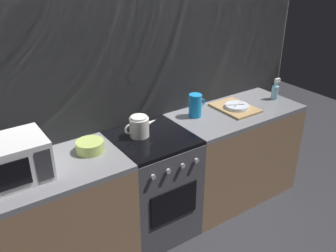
{
  "coord_description": "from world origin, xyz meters",
  "views": [
    {
      "loc": [
        -1.32,
        -2.14,
        2.23
      ],
      "look_at": [
        0.15,
        0.0,
        0.95
      ],
      "focal_mm": 39.45,
      "sensor_mm": 36.0,
      "label": 1
    }
  ],
  "objects_px": {
    "pitcher": "(195,105)",
    "dish_pile": "(236,107)",
    "mixing_bowl": "(90,146)",
    "spray_bottle": "(275,91)",
    "stove_unit": "(153,185)",
    "microwave": "(9,161)",
    "kettle": "(139,126)"
  },
  "relations": [
    {
      "from": "pitcher",
      "to": "dish_pile",
      "type": "distance_m",
      "value": 0.41
    },
    {
      "from": "mixing_bowl",
      "to": "spray_bottle",
      "type": "relative_size",
      "value": 0.99
    },
    {
      "from": "stove_unit",
      "to": "spray_bottle",
      "type": "height_order",
      "value": "spray_bottle"
    },
    {
      "from": "pitcher",
      "to": "mixing_bowl",
      "type": "bearing_deg",
      "value": -177.14
    },
    {
      "from": "dish_pile",
      "to": "mixing_bowl",
      "type": "bearing_deg",
      "value": 178.4
    },
    {
      "from": "stove_unit",
      "to": "microwave",
      "type": "height_order",
      "value": "microwave"
    },
    {
      "from": "microwave",
      "to": "spray_bottle",
      "type": "height_order",
      "value": "microwave"
    },
    {
      "from": "pitcher",
      "to": "stove_unit",
      "type": "bearing_deg",
      "value": -167.62
    },
    {
      "from": "stove_unit",
      "to": "dish_pile",
      "type": "bearing_deg",
      "value": 1.53
    },
    {
      "from": "kettle",
      "to": "spray_bottle",
      "type": "relative_size",
      "value": 1.4
    },
    {
      "from": "kettle",
      "to": "stove_unit",
      "type": "bearing_deg",
      "value": -43.77
    },
    {
      "from": "mixing_bowl",
      "to": "kettle",
      "type": "bearing_deg",
      "value": 0.49
    },
    {
      "from": "mixing_bowl",
      "to": "spray_bottle",
      "type": "xyz_separation_m",
      "value": [
        1.86,
        -0.07,
        0.04
      ]
    },
    {
      "from": "microwave",
      "to": "kettle",
      "type": "distance_m",
      "value": 0.96
    },
    {
      "from": "microwave",
      "to": "mixing_bowl",
      "type": "height_order",
      "value": "microwave"
    },
    {
      "from": "dish_pile",
      "to": "pitcher",
      "type": "bearing_deg",
      "value": 167.37
    },
    {
      "from": "mixing_bowl",
      "to": "spray_bottle",
      "type": "bearing_deg",
      "value": -2.11
    },
    {
      "from": "pitcher",
      "to": "microwave",
      "type": "bearing_deg",
      "value": -176.16
    },
    {
      "from": "mixing_bowl",
      "to": "pitcher",
      "type": "xyz_separation_m",
      "value": [
        0.99,
        0.05,
        0.06
      ]
    },
    {
      "from": "stove_unit",
      "to": "dish_pile",
      "type": "distance_m",
      "value": 1.02
    },
    {
      "from": "pitcher",
      "to": "dish_pile",
      "type": "bearing_deg",
      "value": -12.63
    },
    {
      "from": "spray_bottle",
      "to": "microwave",
      "type": "bearing_deg",
      "value": 179.65
    },
    {
      "from": "mixing_bowl",
      "to": "stove_unit",
      "type": "bearing_deg",
      "value": -7.47
    },
    {
      "from": "microwave",
      "to": "stove_unit",
      "type": "bearing_deg",
      "value": -0.5
    },
    {
      "from": "kettle",
      "to": "spray_bottle",
      "type": "bearing_deg",
      "value": -2.84
    },
    {
      "from": "dish_pile",
      "to": "spray_bottle",
      "type": "relative_size",
      "value": 1.97
    },
    {
      "from": "kettle",
      "to": "dish_pile",
      "type": "xyz_separation_m",
      "value": [
        0.97,
        -0.04,
        -0.06
      ]
    },
    {
      "from": "mixing_bowl",
      "to": "pitcher",
      "type": "relative_size",
      "value": 1.0
    },
    {
      "from": "spray_bottle",
      "to": "dish_pile",
      "type": "bearing_deg",
      "value": 176.42
    },
    {
      "from": "kettle",
      "to": "dish_pile",
      "type": "bearing_deg",
      "value": -2.48
    },
    {
      "from": "kettle",
      "to": "spray_bottle",
      "type": "height_order",
      "value": "spray_bottle"
    },
    {
      "from": "pitcher",
      "to": "spray_bottle",
      "type": "distance_m",
      "value": 0.88
    }
  ]
}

